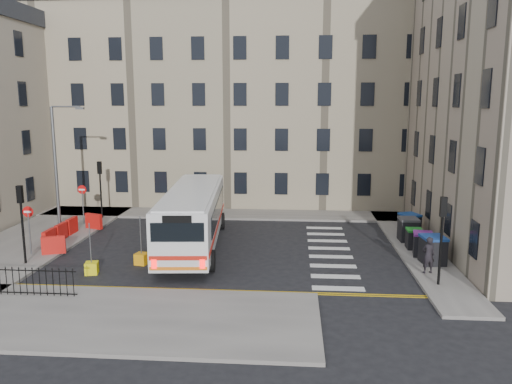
# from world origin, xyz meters

# --- Properties ---
(ground) EXTENTS (120.00, 120.00, 0.00)m
(ground) POSITION_xyz_m (0.00, 0.00, 0.00)
(ground) COLOR black
(ground) RESTS_ON ground
(pavement_north) EXTENTS (36.00, 3.20, 0.15)m
(pavement_north) POSITION_xyz_m (-6.00, 8.60, 0.07)
(pavement_north) COLOR slate
(pavement_north) RESTS_ON ground
(pavement_east) EXTENTS (2.40, 26.00, 0.15)m
(pavement_east) POSITION_xyz_m (9.00, 4.00, 0.07)
(pavement_east) COLOR slate
(pavement_east) RESTS_ON ground
(pavement_west) EXTENTS (6.00, 22.00, 0.15)m
(pavement_west) POSITION_xyz_m (-14.00, 1.00, 0.07)
(pavement_west) COLOR slate
(pavement_west) RESTS_ON ground
(pavement_sw) EXTENTS (20.00, 6.00, 0.15)m
(pavement_sw) POSITION_xyz_m (-7.00, -10.00, 0.07)
(pavement_sw) COLOR slate
(pavement_sw) RESTS_ON ground
(terrace_north) EXTENTS (38.30, 10.80, 17.20)m
(terrace_north) POSITION_xyz_m (-7.00, 15.50, 8.62)
(terrace_north) COLOR gray
(terrace_north) RESTS_ON ground
(traffic_light_east) EXTENTS (0.28, 0.22, 4.10)m
(traffic_light_east) POSITION_xyz_m (8.60, -5.50, 2.87)
(traffic_light_east) COLOR black
(traffic_light_east) RESTS_ON pavement_east
(traffic_light_nw) EXTENTS (0.28, 0.22, 4.10)m
(traffic_light_nw) POSITION_xyz_m (-12.00, 6.50, 2.87)
(traffic_light_nw) COLOR black
(traffic_light_nw) RESTS_ON pavement_west
(traffic_light_sw) EXTENTS (0.28, 0.22, 4.10)m
(traffic_light_sw) POSITION_xyz_m (-12.00, -4.00, 2.87)
(traffic_light_sw) COLOR black
(traffic_light_sw) RESTS_ON pavement_west
(streetlamp) EXTENTS (0.50, 0.22, 8.14)m
(streetlamp) POSITION_xyz_m (-13.00, 2.00, 4.34)
(streetlamp) COLOR #595B5E
(streetlamp) RESTS_ON pavement_west
(no_entry_north) EXTENTS (0.60, 0.08, 3.00)m
(no_entry_north) POSITION_xyz_m (-12.50, 4.50, 2.08)
(no_entry_north) COLOR #595B5E
(no_entry_north) RESTS_ON pavement_west
(no_entry_south) EXTENTS (0.60, 0.08, 3.00)m
(no_entry_south) POSITION_xyz_m (-12.50, -2.50, 2.08)
(no_entry_south) COLOR #595B5E
(no_entry_south) RESTS_ON pavement_west
(roadworks_barriers) EXTENTS (1.66, 6.26, 1.00)m
(roadworks_barriers) POSITION_xyz_m (-11.84, 0.50, 0.65)
(roadworks_barriers) COLOR red
(roadworks_barriers) RESTS_ON pavement_west
(bus) EXTENTS (3.94, 12.63, 3.38)m
(bus) POSITION_xyz_m (-3.94, 0.10, 1.95)
(bus) COLOR silver
(bus) RESTS_ON ground
(wheelie_bin_a) EXTENTS (1.30, 1.45, 1.45)m
(wheelie_bin_a) POSITION_xyz_m (9.14, -2.38, 0.88)
(wheelie_bin_a) COLOR black
(wheelie_bin_a) RESTS_ON pavement_east
(wheelie_bin_b) EXTENTS (1.20, 1.33, 1.28)m
(wheelie_bin_b) POSITION_xyz_m (8.96, -1.02, 0.80)
(wheelie_bin_b) COLOR black
(wheelie_bin_b) RESTS_ON pavement_east
(wheelie_bin_c) EXTENTS (0.92, 1.05, 1.13)m
(wheelie_bin_c) POSITION_xyz_m (8.82, 0.31, 0.72)
(wheelie_bin_c) COLOR black
(wheelie_bin_c) RESTS_ON pavement_east
(wheelie_bin_d) EXTENTS (1.13, 1.29, 1.40)m
(wheelie_bin_d) POSITION_xyz_m (8.83, 1.95, 0.85)
(wheelie_bin_d) COLOR black
(wheelie_bin_d) RESTS_ON pavement_east
(wheelie_bin_e) EXTENTS (1.43, 1.51, 1.32)m
(wheelie_bin_e) POSITION_xyz_m (9.25, 3.48, 0.82)
(wheelie_bin_e) COLOR black
(wheelie_bin_e) RESTS_ON pavement_east
(pedestrian) EXTENTS (0.75, 0.58, 1.82)m
(pedestrian) POSITION_xyz_m (8.49, -3.94, 1.06)
(pedestrian) COLOR black
(pedestrian) RESTS_ON pavement_east
(bollard_yellow) EXTENTS (0.71, 0.71, 0.60)m
(bollard_yellow) POSITION_xyz_m (-8.06, -4.94, 0.30)
(bollard_yellow) COLOR yellow
(bollard_yellow) RESTS_ON ground
(bollard_chevron) EXTENTS (0.71, 0.71, 0.60)m
(bollard_chevron) POSITION_xyz_m (-6.04, -3.28, 0.30)
(bollard_chevron) COLOR orange
(bollard_chevron) RESTS_ON ground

